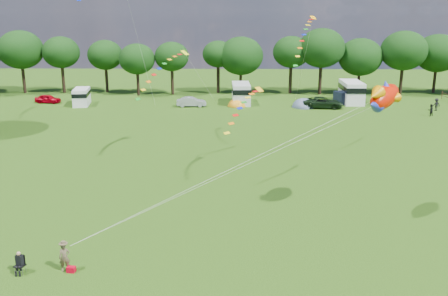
{
  "coord_description": "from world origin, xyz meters",
  "views": [
    {
      "loc": [
        0.65,
        -24.12,
        12.89
      ],
      "look_at": [
        0.0,
        8.0,
        4.0
      ],
      "focal_mm": 40.0,
      "sensor_mm": 36.0,
      "label": 1
    }
  ],
  "objects_px": {
    "kite_flyer": "(64,257)",
    "walker_b": "(436,105)",
    "car_a": "(48,99)",
    "fish_kite": "(383,97)",
    "campervan_c": "(241,93)",
    "walker_a": "(430,110)",
    "tent_greyblue": "(303,107)",
    "camp_chair": "(20,260)",
    "tent_orange": "(237,106)",
    "campervan_d": "(351,91)",
    "campervan_b": "(82,96)",
    "car_d": "(323,103)",
    "car_b": "(191,102)"
  },
  "relations": [
    {
      "from": "tent_greyblue",
      "to": "fish_kite",
      "type": "relative_size",
      "value": 1.0
    },
    {
      "from": "car_a",
      "to": "fish_kite",
      "type": "relative_size",
      "value": 1.04
    },
    {
      "from": "campervan_d",
      "to": "kite_flyer",
      "type": "xyz_separation_m",
      "value": [
        -25.47,
        -48.76,
        -0.9
      ]
    },
    {
      "from": "camp_chair",
      "to": "walker_b",
      "type": "relative_size",
      "value": 0.73
    },
    {
      "from": "campervan_c",
      "to": "tent_greyblue",
      "type": "bearing_deg",
      "value": -109.83
    },
    {
      "from": "campervan_c",
      "to": "tent_orange",
      "type": "bearing_deg",
      "value": 163.88
    },
    {
      "from": "car_b",
      "to": "campervan_b",
      "type": "relative_size",
      "value": 0.76
    },
    {
      "from": "campervan_d",
      "to": "campervan_b",
      "type": "bearing_deg",
      "value": 94.43
    },
    {
      "from": "campervan_d",
      "to": "fish_kite",
      "type": "bearing_deg",
      "value": 169.84
    },
    {
      "from": "car_d",
      "to": "campervan_c",
      "type": "height_order",
      "value": "campervan_c"
    },
    {
      "from": "campervan_c",
      "to": "fish_kite",
      "type": "distance_m",
      "value": 41.99
    },
    {
      "from": "campervan_c",
      "to": "walker_a",
      "type": "bearing_deg",
      "value": -111.55
    },
    {
      "from": "walker_b",
      "to": "campervan_d",
      "type": "bearing_deg",
      "value": -43.23
    },
    {
      "from": "car_a",
      "to": "tent_orange",
      "type": "bearing_deg",
      "value": -85.41
    },
    {
      "from": "campervan_b",
      "to": "tent_orange",
      "type": "distance_m",
      "value": 21.91
    },
    {
      "from": "tent_orange",
      "to": "camp_chair",
      "type": "relative_size",
      "value": 2.44
    },
    {
      "from": "campervan_c",
      "to": "camp_chair",
      "type": "relative_size",
      "value": 4.93
    },
    {
      "from": "campervan_c",
      "to": "walker_a",
      "type": "distance_m",
      "value": 25.23
    },
    {
      "from": "car_b",
      "to": "tent_greyblue",
      "type": "bearing_deg",
      "value": -94.6
    },
    {
      "from": "campervan_b",
      "to": "kite_flyer",
      "type": "distance_m",
      "value": 47.95
    },
    {
      "from": "campervan_d",
      "to": "camp_chair",
      "type": "distance_m",
      "value": 56.3
    },
    {
      "from": "campervan_c",
      "to": "camp_chair",
      "type": "xyz_separation_m",
      "value": [
        -11.79,
        -48.16,
        -0.82
      ]
    },
    {
      "from": "car_a",
      "to": "tent_greyblue",
      "type": "bearing_deg",
      "value": -85.3
    },
    {
      "from": "kite_flyer",
      "to": "car_a",
      "type": "bearing_deg",
      "value": 90.71
    },
    {
      "from": "car_d",
      "to": "camp_chair",
      "type": "xyz_separation_m",
      "value": [
        -22.88,
        -44.82,
        -0.04
      ]
    },
    {
      "from": "car_d",
      "to": "car_a",
      "type": "bearing_deg",
      "value": 90.41
    },
    {
      "from": "tent_greyblue",
      "to": "camp_chair",
      "type": "relative_size",
      "value": 2.97
    },
    {
      "from": "tent_orange",
      "to": "campervan_b",
      "type": "bearing_deg",
      "value": 178.68
    },
    {
      "from": "walker_a",
      "to": "camp_chair",
      "type": "bearing_deg",
      "value": 28.3
    },
    {
      "from": "walker_a",
      "to": "campervan_c",
      "type": "bearing_deg",
      "value": -39.45
    },
    {
      "from": "car_d",
      "to": "campervan_d",
      "type": "distance_m",
      "value": 6.43
    },
    {
      "from": "car_d",
      "to": "kite_flyer",
      "type": "height_order",
      "value": "car_d"
    },
    {
      "from": "tent_greyblue",
      "to": "fish_kite",
      "type": "distance_m",
      "value": 38.77
    },
    {
      "from": "tent_orange",
      "to": "tent_greyblue",
      "type": "distance_m",
      "value": 9.16
    },
    {
      "from": "car_d",
      "to": "camp_chair",
      "type": "relative_size",
      "value": 4.63
    },
    {
      "from": "walker_a",
      "to": "fish_kite",
      "type": "bearing_deg",
      "value": 44.08
    },
    {
      "from": "campervan_b",
      "to": "campervan_c",
      "type": "height_order",
      "value": "campervan_c"
    },
    {
      "from": "campervan_b",
      "to": "walker_b",
      "type": "xyz_separation_m",
      "value": [
        48.29,
        -3.16,
        -0.42
      ]
    },
    {
      "from": "tent_orange",
      "to": "walker_b",
      "type": "distance_m",
      "value": 26.56
    },
    {
      "from": "campervan_d",
      "to": "tent_greyblue",
      "type": "bearing_deg",
      "value": 117.05
    },
    {
      "from": "walker_a",
      "to": "tent_greyblue",
      "type": "bearing_deg",
      "value": -40.41
    },
    {
      "from": "kite_flyer",
      "to": "walker_b",
      "type": "relative_size",
      "value": 0.92
    },
    {
      "from": "car_b",
      "to": "camp_chair",
      "type": "relative_size",
      "value": 3.16
    },
    {
      "from": "campervan_d",
      "to": "tent_orange",
      "type": "height_order",
      "value": "campervan_d"
    },
    {
      "from": "car_a",
      "to": "campervan_d",
      "type": "xyz_separation_m",
      "value": [
        43.64,
        1.2,
        1.04
      ]
    },
    {
      "from": "car_b",
      "to": "fish_kite",
      "type": "height_order",
      "value": "fish_kite"
    },
    {
      "from": "car_a",
      "to": "walker_b",
      "type": "relative_size",
      "value": 2.26
    },
    {
      "from": "camp_chair",
      "to": "campervan_c",
      "type": "bearing_deg",
      "value": 92.93
    },
    {
      "from": "car_b",
      "to": "camp_chair",
      "type": "distance_m",
      "value": 45.71
    },
    {
      "from": "tent_greyblue",
      "to": "campervan_d",
      "type": "bearing_deg",
      "value": 26.44
    }
  ]
}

